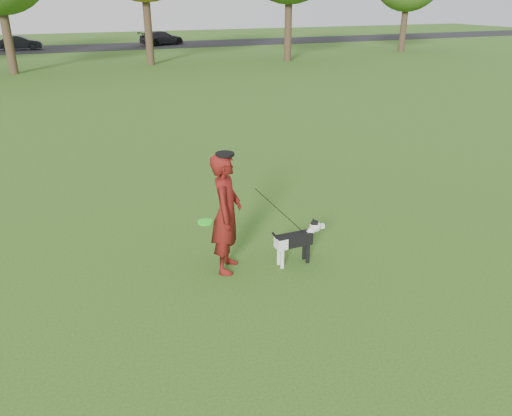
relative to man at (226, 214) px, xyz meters
name	(u,v)px	position (x,y,z in m)	size (l,w,h in m)	color
ground	(245,268)	(0.27, -0.10, -0.97)	(120.00, 120.00, 0.00)	#285116
road	(71,48)	(0.27, 39.90, -0.96)	(120.00, 7.00, 0.02)	black
man	(226,214)	(0.00, 0.00, 0.00)	(0.71, 0.46, 1.94)	#510E0B
dog	(298,238)	(1.13, -0.26, -0.52)	(0.97, 0.19, 0.74)	black
car_mid	(20,43)	(-3.56, 39.90, -0.40)	(1.16, 3.32, 1.09)	black
car_right	(162,38)	(8.09, 39.90, -0.36)	(1.65, 4.06, 1.18)	black
man_held_items	(279,211)	(0.83, -0.16, -0.03)	(1.76, 0.41, 1.45)	#26F31E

